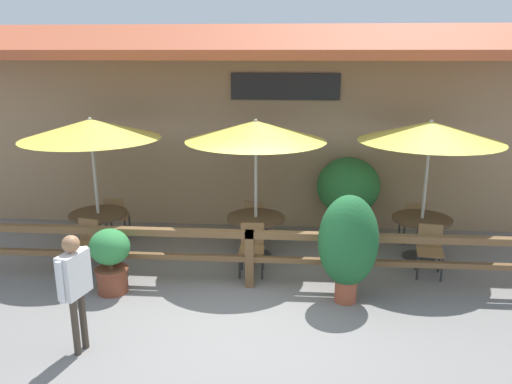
{
  "coord_description": "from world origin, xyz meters",
  "views": [
    {
      "loc": [
        0.68,
        -6.32,
        3.67
      ],
      "look_at": [
        0.07,
        1.47,
        1.47
      ],
      "focal_mm": 35.0,
      "sensor_mm": 36.0,
      "label": 1
    }
  ],
  "objects": [
    {
      "name": "potted_plant_entrance_palm",
      "position": [
        1.78,
        3.55,
        1.03
      ],
      "size": [
        1.27,
        1.14,
        1.64
      ],
      "color": "#B7AD99",
      "rests_on": "ground"
    },
    {
      "name": "potted_plant_corner_fern",
      "position": [
        1.5,
        0.66,
        0.95
      ],
      "size": [
        0.89,
        0.8,
        1.68
      ],
      "color": "#9E4C33",
      "rests_on": "ground"
    },
    {
      "name": "patio_umbrella_middle",
      "position": [
        0.0,
        2.3,
        2.34
      ],
      "size": [
        2.49,
        2.49,
        2.56
      ],
      "color": "#B7B2A8",
      "rests_on": "ground"
    },
    {
      "name": "chair_near_streetside",
      "position": [
        -2.92,
        1.55,
        0.48
      ],
      "size": [
        0.51,
        0.51,
        0.86
      ],
      "rotation": [
        0.0,
        0.0,
        -0.25
      ],
      "color": "olive",
      "rests_on": "ground"
    },
    {
      "name": "chair_far_wallside",
      "position": [
        3.05,
        3.2,
        0.48
      ],
      "size": [
        0.44,
        0.44,
        0.86
      ],
      "rotation": [
        0.0,
        0.0,
        3.19
      ],
      "color": "olive",
      "rests_on": "ground"
    },
    {
      "name": "patio_umbrella_far",
      "position": [
        3.02,
        2.47,
        2.34
      ],
      "size": [
        2.49,
        2.49,
        2.56
      ],
      "color": "#B7B2A8",
      "rests_on": "ground"
    },
    {
      "name": "chair_far_streetside",
      "position": [
        3.0,
        1.74,
        0.48
      ],
      "size": [
        0.48,
        0.48,
        0.86
      ],
      "rotation": [
        0.0,
        0.0,
        -0.16
      ],
      "color": "olive",
      "rests_on": "ground"
    },
    {
      "name": "patio_railing",
      "position": [
        0.0,
        1.05,
        0.7
      ],
      "size": [
        10.4,
        0.14,
        0.95
      ],
      "color": "brown",
      "rests_on": "ground"
    },
    {
      "name": "dining_table_middle",
      "position": [
        0.0,
        2.3,
        0.62
      ],
      "size": [
        1.07,
        1.07,
        0.77
      ],
      "color": "#4C3826",
      "rests_on": "ground"
    },
    {
      "name": "pedestrian",
      "position": [
        -1.97,
        -0.94,
        1.01
      ],
      "size": [
        0.29,
        0.54,
        1.57
      ],
      "rotation": [
        0.0,
        0.0,
        1.32
      ],
      "color": "#42382D",
      "rests_on": "ground"
    },
    {
      "name": "chair_middle_wallside",
      "position": [
        -0.07,
        3.04,
        0.48
      ],
      "size": [
        0.46,
        0.46,
        0.86
      ],
      "rotation": [
        0.0,
        0.0,
        3.05
      ],
      "color": "olive",
      "rests_on": "ground"
    },
    {
      "name": "dining_table_near",
      "position": [
        -2.96,
        2.3,
        0.62
      ],
      "size": [
        1.07,
        1.07,
        0.77
      ],
      "color": "#4C3826",
      "rests_on": "ground"
    },
    {
      "name": "chair_middle_streetside",
      "position": [
        -0.01,
        1.57,
        0.48
      ],
      "size": [
        0.43,
        0.43,
        0.86
      ],
      "rotation": [
        0.0,
        0.0,
        0.02
      ],
      "color": "olive",
      "rests_on": "ground"
    },
    {
      "name": "potted_plant_tall_tropical",
      "position": [
        -2.15,
        0.68,
        0.58
      ],
      "size": [
        0.63,
        0.57,
        1.05
      ],
      "color": "brown",
      "rests_on": "ground"
    },
    {
      "name": "patio_umbrella_near",
      "position": [
        -2.96,
        2.3,
        2.34
      ],
      "size": [
        2.49,
        2.49,
        2.56
      ],
      "color": "#B7B2A8",
      "rests_on": "ground"
    },
    {
      "name": "dining_table_far",
      "position": [
        3.02,
        2.47,
        0.62
      ],
      "size": [
        1.07,
        1.07,
        0.77
      ],
      "color": "#4C3826",
      "rests_on": "ground"
    },
    {
      "name": "building_facade",
      "position": [
        0.0,
        4.1,
        2.17
      ],
      "size": [
        14.28,
        1.49,
        4.23
      ],
      "color": "#997A56",
      "rests_on": "ground"
    },
    {
      "name": "ground_plane",
      "position": [
        0.0,
        0.0,
        0.0
      ],
      "size": [
        60.0,
        60.0,
        0.0
      ],
      "primitive_type": "plane",
      "color": "slate"
    },
    {
      "name": "chair_near_wallside",
      "position": [
        -2.9,
        3.04,
        0.48
      ],
      "size": [
        0.46,
        0.46,
        0.86
      ],
      "rotation": [
        0.0,
        0.0,
        3.24
      ],
      "color": "olive",
      "rests_on": "ground"
    }
  ]
}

